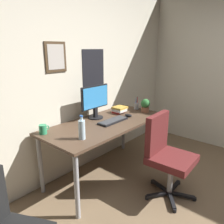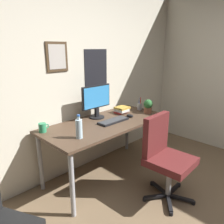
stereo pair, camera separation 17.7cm
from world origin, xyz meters
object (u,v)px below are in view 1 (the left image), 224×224
(office_chair, at_px, (166,152))
(computer_mouse, at_px, (128,115))
(keyboard, at_px, (113,121))
(coffee_mug_near, at_px, (43,129))
(potted_plant, at_px, (145,105))
(water_bottle, at_px, (82,129))
(book_stack_left, at_px, (119,110))
(monitor, at_px, (95,100))
(pen_cup, at_px, (136,106))

(office_chair, distance_m, computer_mouse, 0.76)
(keyboard, bearing_deg, coffee_mug_near, 158.78)
(keyboard, height_order, potted_plant, potted_plant)
(computer_mouse, height_order, water_bottle, water_bottle)
(coffee_mug_near, distance_m, potted_plant, 1.49)
(office_chair, xyz_separation_m, computer_mouse, (0.22, 0.69, 0.24))
(book_stack_left, bearing_deg, water_bottle, -162.74)
(keyboard, xyz_separation_m, water_bottle, (-0.62, -0.11, 0.09))
(monitor, height_order, potted_plant, monitor)
(coffee_mug_near, distance_m, pen_cup, 1.50)
(monitor, height_order, keyboard, monitor)
(office_chair, relative_size, book_stack_left, 4.77)
(computer_mouse, bearing_deg, office_chair, -107.52)
(monitor, bearing_deg, computer_mouse, -41.93)
(computer_mouse, bearing_deg, book_stack_left, 73.45)
(water_bottle, relative_size, coffee_mug_near, 2.10)
(keyboard, distance_m, coffee_mug_near, 0.86)
(office_chair, xyz_separation_m, pen_cup, (0.60, 0.83, 0.27))
(office_chair, bearing_deg, pen_cup, 53.94)
(book_stack_left, bearing_deg, keyboard, -151.94)
(water_bottle, bearing_deg, keyboard, 10.26)
(office_chair, xyz_separation_m, water_bottle, (-0.70, 0.60, 0.33))
(computer_mouse, relative_size, pen_cup, 0.55)
(pen_cup, relative_size, book_stack_left, 1.00)
(keyboard, xyz_separation_m, pen_cup, (0.68, 0.12, 0.04))
(water_bottle, height_order, book_stack_left, water_bottle)
(office_chair, bearing_deg, coffee_mug_near, 130.95)
(monitor, distance_m, keyboard, 0.36)
(monitor, bearing_deg, book_stack_left, -12.68)
(pen_cup, bearing_deg, keyboard, -170.23)
(monitor, xyz_separation_m, keyboard, (0.03, -0.28, -0.23))
(coffee_mug_near, xyz_separation_m, potted_plant, (1.44, -0.38, 0.05))
(book_stack_left, bearing_deg, coffee_mug_near, 174.18)
(pen_cup, bearing_deg, potted_plant, -104.46)
(office_chair, relative_size, coffee_mug_near, 7.89)
(computer_mouse, distance_m, potted_plant, 0.35)
(office_chair, distance_m, keyboard, 0.75)
(coffee_mug_near, bearing_deg, potted_plant, -14.87)
(office_chair, xyz_separation_m, keyboard, (-0.08, 0.71, 0.23))
(keyboard, height_order, water_bottle, water_bottle)
(keyboard, distance_m, potted_plant, 0.65)
(book_stack_left, bearing_deg, office_chair, -107.29)
(monitor, distance_m, water_bottle, 0.72)
(office_chair, distance_m, potted_plant, 0.91)
(office_chair, height_order, book_stack_left, office_chair)
(computer_mouse, height_order, book_stack_left, book_stack_left)
(water_bottle, xyz_separation_m, book_stack_left, (0.98, 0.31, -0.06))
(computer_mouse, xyz_separation_m, pen_cup, (0.38, 0.13, 0.04))
(computer_mouse, xyz_separation_m, book_stack_left, (0.06, 0.21, 0.03))
(office_chair, relative_size, water_bottle, 3.76)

